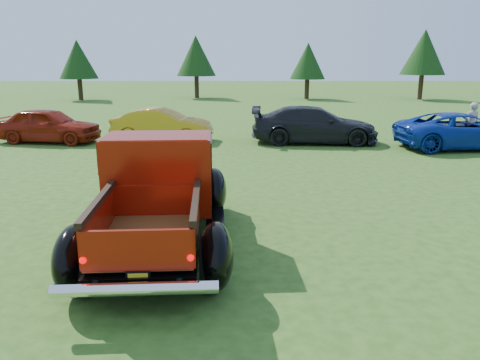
{
  "coord_description": "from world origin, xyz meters",
  "views": [
    {
      "loc": [
        0.59,
        -8.41,
        3.26
      ],
      "look_at": [
        0.59,
        0.2,
        1.0
      ],
      "focal_mm": 35.0,
      "sensor_mm": 36.0,
      "label": 1
    }
  ],
  "objects": [
    {
      "name": "show_car_red",
      "position": [
        -6.96,
        9.92,
        0.68
      ],
      "size": [
        4.19,
        2.18,
        1.36
      ],
      "primitive_type": "imported",
      "rotation": [
        0.0,
        0.0,
        1.42
      ],
      "color": "maroon",
      "rests_on": "ground"
    },
    {
      "name": "show_car_blue",
      "position": [
        8.74,
        8.63,
        0.66
      ],
      "size": [
        4.9,
        2.59,
        1.31
      ],
      "primitive_type": "imported",
      "rotation": [
        0.0,
        0.0,
        1.66
      ],
      "color": "navy",
      "rests_on": "ground"
    },
    {
      "name": "tree_mid_left",
      "position": [
        -3.0,
        31.0,
        3.38
      ],
      "size": [
        3.2,
        3.2,
        5.0
      ],
      "color": "#332114",
      "rests_on": "ground"
    },
    {
      "name": "show_car_grey",
      "position": [
        3.5,
        9.82,
        0.71
      ],
      "size": [
        4.99,
        2.25,
        1.42
      ],
      "primitive_type": "imported",
      "rotation": [
        0.0,
        0.0,
        1.52
      ],
      "color": "black",
      "rests_on": "ground"
    },
    {
      "name": "tree_mid_right",
      "position": [
        6.0,
        30.0,
        2.97
      ],
      "size": [
        2.82,
        2.82,
        4.4
      ],
      "color": "#332114",
      "rests_on": "ground"
    },
    {
      "name": "tree_west",
      "position": [
        -12.0,
        29.0,
        3.11
      ],
      "size": [
        2.94,
        2.94,
        4.6
      ],
      "color": "#332114",
      "rests_on": "ground"
    },
    {
      "name": "show_car_yellow",
      "position": [
        -2.53,
        10.24,
        0.65
      ],
      "size": [
        4.06,
        1.78,
        1.3
      ],
      "primitive_type": "imported",
      "rotation": [
        0.0,
        0.0,
        1.47
      ],
      "color": "#BE8819",
      "rests_on": "ground"
    },
    {
      "name": "pickup_truck",
      "position": [
        -0.86,
        -0.25,
        0.92
      ],
      "size": [
        2.72,
        5.35,
        1.94
      ],
      "rotation": [
        0.0,
        0.0,
        0.06
      ],
      "color": "black",
      "rests_on": "ground"
    },
    {
      "name": "spectator",
      "position": [
        9.33,
        9.2,
        0.82
      ],
      "size": [
        0.64,
        0.46,
        1.64
      ],
      "primitive_type": "imported",
      "rotation": [
        0.0,
        0.0,
        3.26
      ],
      "color": "#A59C8F",
      "rests_on": "ground"
    },
    {
      "name": "tree_east",
      "position": [
        15.0,
        29.5,
        3.66
      ],
      "size": [
        3.46,
        3.46,
        5.4
      ],
      "color": "#332114",
      "rests_on": "ground"
    },
    {
      "name": "ground",
      "position": [
        0.0,
        0.0,
        0.0
      ],
      "size": [
        120.0,
        120.0,
        0.0
      ],
      "primitive_type": "plane",
      "color": "#2C4F16",
      "rests_on": "ground"
    }
  ]
}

